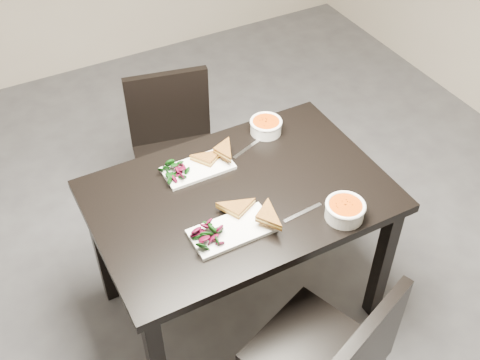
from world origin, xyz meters
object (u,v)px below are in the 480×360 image
Objects in this scene: soup_bowl_near at (345,210)px; plate_near at (232,230)px; chair_near at (333,359)px; plate_far at (198,168)px; table at (240,210)px; chair_far at (175,146)px; soup_bowl_far at (266,126)px.

plate_near is at bearing 162.25° from soup_bowl_near.
plate_far is at bearing 76.55° from chair_near.
table is 0.45m from soup_bowl_near.
plate_near is 1.08× the size of plate_far.
plate_near is (-0.13, -0.17, 0.11)m from table.
chair_far is at bearing 90.20° from table.
plate_far is at bearing 126.64° from soup_bowl_near.
plate_near is 0.63m from soup_bowl_far.
chair_far is at bearing 106.28° from soup_bowl_near.
chair_near reaches higher than table.
table is at bearing -134.63° from soup_bowl_far.
plate_far is (-0.09, -0.50, 0.27)m from chair_far.
plate_far is (0.04, 0.38, -0.00)m from plate_near.
chair_near is at bearing -83.00° from plate_far.
soup_bowl_far is (0.42, 0.47, 0.03)m from plate_near.
table is at bearing 133.48° from soup_bowl_near.
chair_near is 2.66× the size of plate_near.
plate_near is 2.03× the size of soup_bowl_near.
soup_bowl_near is at bearing -17.75° from plate_near.
chair_far is at bearing 79.90° from plate_far.
chair_near is 0.59m from plate_near.
chair_near is 5.77× the size of soup_bowl_far.
soup_bowl_far is (0.29, -0.41, 0.30)m from chair_far.
chair_far reaches higher than soup_bowl_near.
table is 0.24m from plate_near.
soup_bowl_far is at bearing 53.99° from chair_near.
table is 0.43m from soup_bowl_far.
table is at bearing 53.85° from plate_near.
plate_near is 2.17× the size of soup_bowl_far.
chair_far is (-0.00, 0.70, -0.17)m from table.
soup_bowl_near reaches higher than table.
plate_far is (-0.38, 0.52, -0.03)m from soup_bowl_near.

